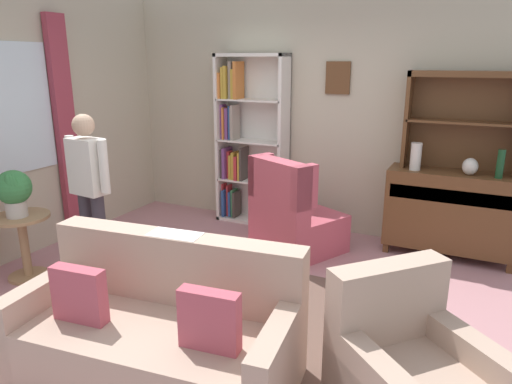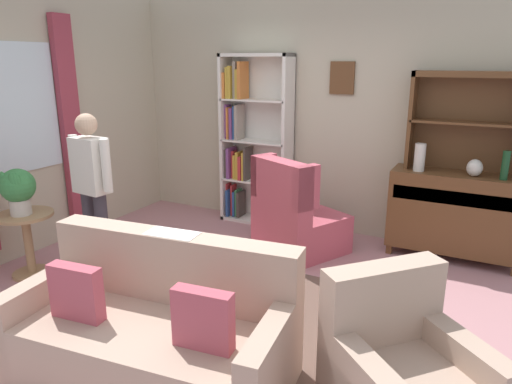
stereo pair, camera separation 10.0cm
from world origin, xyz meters
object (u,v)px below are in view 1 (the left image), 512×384
at_px(wingback_chair, 293,219).
at_px(armchair_floral, 410,377).
at_px(coffee_table, 214,277).
at_px(book_stack, 220,270).
at_px(bookshelf, 246,141).
at_px(bottle_wine, 500,164).
at_px(potted_plant_large, 13,190).
at_px(vase_tall, 416,156).
at_px(plant_stand, 24,240).
at_px(sideboard, 451,210).
at_px(couch_floral, 159,333).
at_px(sideboard_hutch, 464,108).
at_px(vase_round, 470,167).
at_px(person_reading, 89,184).

bearing_deg(wingback_chair, armchair_floral, -52.90).
distance_m(coffee_table, book_stack, 0.19).
bearing_deg(bookshelf, book_stack, -67.24).
relative_size(bottle_wine, potted_plant_large, 0.64).
xyz_separation_m(vase_tall, book_stack, (-1.09, -2.16, -0.58)).
height_order(vase_tall, plant_stand, vase_tall).
bearing_deg(bottle_wine, plant_stand, -150.58).
relative_size(vase_tall, book_stack, 1.31).
height_order(bottle_wine, wingback_chair, bottle_wine).
bearing_deg(coffee_table, plant_stand, -174.96).
relative_size(bottle_wine, wingback_chair, 0.26).
relative_size(sideboard, potted_plant_large, 2.97).
height_order(bookshelf, bottle_wine, bookshelf).
distance_m(couch_floral, potted_plant_large, 2.19).
bearing_deg(sideboard_hutch, vase_round, -53.52).
xyz_separation_m(bookshelf, vase_round, (2.58, -0.15, -0.04)).
xyz_separation_m(vase_round, couch_floral, (-1.66, -2.87, -0.69)).
distance_m(vase_tall, couch_floral, 3.17).
height_order(vase_round, coffee_table, vase_round).
distance_m(bottle_wine, coffee_table, 2.95).
xyz_separation_m(bookshelf, plant_stand, (-1.12, -2.41, -0.65)).
xyz_separation_m(person_reading, coffee_table, (1.44, -0.18, -0.55)).
distance_m(person_reading, book_stack, 1.63).
height_order(vase_round, armchair_floral, vase_round).
distance_m(armchair_floral, person_reading, 3.16).
bearing_deg(plant_stand, book_stack, 2.23).
height_order(sideboard_hutch, armchair_floral, sideboard_hutch).
relative_size(vase_tall, wingback_chair, 0.27).
height_order(bookshelf, wingback_chair, bookshelf).
relative_size(wingback_chair, person_reading, 0.68).
bearing_deg(bookshelf, bottle_wine, -3.48).
relative_size(bookshelf, plant_stand, 3.34).
bearing_deg(potted_plant_large, book_stack, 3.34).
xyz_separation_m(bottle_wine, person_reading, (-3.42, -1.89, -0.15)).
relative_size(vase_round, wingback_chair, 0.16).
relative_size(wingback_chair, coffee_table, 1.33).
relative_size(sideboard_hutch, wingback_chair, 1.03).
bearing_deg(coffee_table, sideboard_hutch, 54.82).
bearing_deg(bookshelf, vase_tall, -4.54).
bearing_deg(wingback_chair, bottle_wine, 15.86).
relative_size(couch_floral, plant_stand, 3.00).
distance_m(armchair_floral, potted_plant_large, 3.62).
relative_size(bookshelf, potted_plant_large, 4.80).
bearing_deg(plant_stand, sideboard_hutch, 34.25).
xyz_separation_m(vase_round, coffee_table, (-1.72, -2.08, -0.65)).
height_order(sideboard_hutch, couch_floral, sideboard_hutch).
xyz_separation_m(vase_round, person_reading, (-3.16, -1.91, -0.10)).
relative_size(bookshelf, coffee_table, 2.62).
distance_m(couch_floral, coffee_table, 0.79).
height_order(couch_floral, wingback_chair, wingback_chair).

